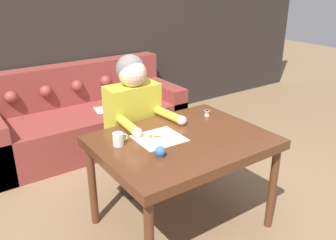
{
  "coord_description": "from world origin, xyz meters",
  "views": [
    {
      "loc": [
        -1.36,
        -1.78,
        1.83
      ],
      "look_at": [
        0.02,
        0.19,
        0.85
      ],
      "focal_mm": 38.0,
      "sensor_mm": 36.0,
      "label": 1
    }
  ],
  "objects_px": {
    "dining_table": "(182,148)",
    "thread_spool": "(207,113)",
    "scissors": "(157,137)",
    "person": "(134,124)",
    "mug": "(118,139)",
    "couch": "(85,119)",
    "pin_cushion": "(160,152)"
  },
  "relations": [
    {
      "from": "dining_table",
      "to": "pin_cushion",
      "type": "distance_m",
      "value": 0.34
    },
    {
      "from": "scissors",
      "to": "dining_table",
      "type": "bearing_deg",
      "value": -40.61
    },
    {
      "from": "person",
      "to": "pin_cushion",
      "type": "relative_size",
      "value": 17.57
    },
    {
      "from": "couch",
      "to": "person",
      "type": "distance_m",
      "value": 1.24
    },
    {
      "from": "scissors",
      "to": "pin_cushion",
      "type": "height_order",
      "value": "pin_cushion"
    },
    {
      "from": "dining_table",
      "to": "thread_spool",
      "type": "distance_m",
      "value": 0.5
    },
    {
      "from": "person",
      "to": "scissors",
      "type": "relative_size",
      "value": 5.5
    },
    {
      "from": "person",
      "to": "scissors",
      "type": "height_order",
      "value": "person"
    },
    {
      "from": "person",
      "to": "mug",
      "type": "relative_size",
      "value": 11.12
    },
    {
      "from": "mug",
      "to": "thread_spool",
      "type": "xyz_separation_m",
      "value": [
        0.86,
        0.08,
        -0.02
      ]
    },
    {
      "from": "couch",
      "to": "mug",
      "type": "distance_m",
      "value": 1.75
    },
    {
      "from": "couch",
      "to": "mug",
      "type": "bearing_deg",
      "value": -103.75
    },
    {
      "from": "mug",
      "to": "thread_spool",
      "type": "bearing_deg",
      "value": 5.02
    },
    {
      "from": "couch",
      "to": "scissors",
      "type": "distance_m",
      "value": 1.73
    },
    {
      "from": "couch",
      "to": "scissors",
      "type": "bearing_deg",
      "value": -93.83
    },
    {
      "from": "couch",
      "to": "thread_spool",
      "type": "height_order",
      "value": "couch"
    },
    {
      "from": "dining_table",
      "to": "thread_spool",
      "type": "xyz_separation_m",
      "value": [
        0.43,
        0.24,
        0.1
      ]
    },
    {
      "from": "dining_table",
      "to": "person",
      "type": "relative_size",
      "value": 0.97
    },
    {
      "from": "dining_table",
      "to": "mug",
      "type": "distance_m",
      "value": 0.47
    },
    {
      "from": "person",
      "to": "thread_spool",
      "type": "xyz_separation_m",
      "value": [
        0.49,
        -0.37,
        0.11
      ]
    },
    {
      "from": "dining_table",
      "to": "thread_spool",
      "type": "relative_size",
      "value": 27.1
    },
    {
      "from": "person",
      "to": "pin_cushion",
      "type": "bearing_deg",
      "value": -107.1
    },
    {
      "from": "couch",
      "to": "mug",
      "type": "relative_size",
      "value": 19.33
    },
    {
      "from": "couch",
      "to": "thread_spool",
      "type": "distance_m",
      "value": 1.69
    },
    {
      "from": "pin_cushion",
      "to": "mug",
      "type": "bearing_deg",
      "value": 115.07
    },
    {
      "from": "mug",
      "to": "thread_spool",
      "type": "distance_m",
      "value": 0.87
    },
    {
      "from": "scissors",
      "to": "thread_spool",
      "type": "bearing_deg",
      "value": 11.24
    },
    {
      "from": "scissors",
      "to": "pin_cushion",
      "type": "distance_m",
      "value": 0.3
    },
    {
      "from": "couch",
      "to": "person",
      "type": "bearing_deg",
      "value": -91.4
    },
    {
      "from": "couch",
      "to": "pin_cushion",
      "type": "height_order",
      "value": "couch"
    },
    {
      "from": "scissors",
      "to": "thread_spool",
      "type": "height_order",
      "value": "thread_spool"
    },
    {
      "from": "dining_table",
      "to": "scissors",
      "type": "distance_m",
      "value": 0.2
    }
  ]
}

